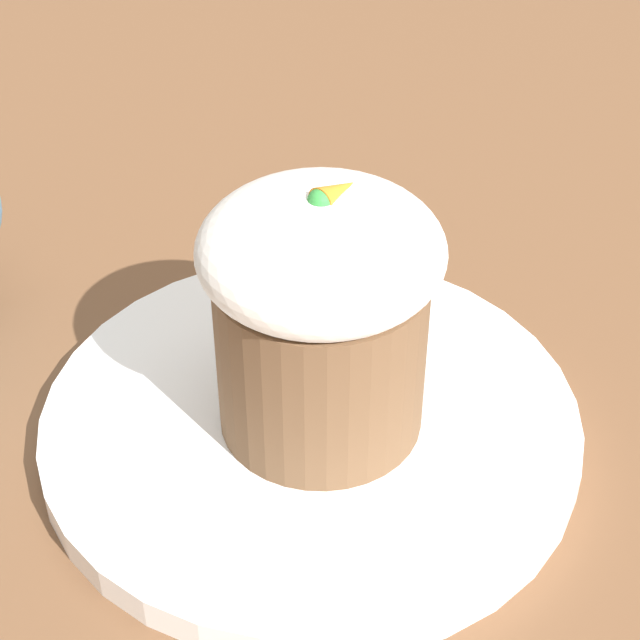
{
  "coord_description": "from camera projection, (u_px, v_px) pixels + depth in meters",
  "views": [
    {
      "loc": [
        -0.23,
        -0.21,
        0.31
      ],
      "look_at": [
        -0.0,
        -0.01,
        0.06
      ],
      "focal_mm": 60.0,
      "sensor_mm": 36.0,
      "label": 1
    }
  ],
  "objects": [
    {
      "name": "ground_plane",
      "position": [
        311.0,
        434.0,
        0.44
      ],
      "size": [
        4.0,
        4.0,
        0.0
      ],
      "primitive_type": "plane",
      "color": "brown"
    },
    {
      "name": "spoon",
      "position": [
        321.0,
        388.0,
        0.44
      ],
      "size": [
        0.06,
        0.12,
        0.01
      ],
      "color": "#B7B7BC",
      "rests_on": "dessert_plate"
    },
    {
      "name": "dessert_plate",
      "position": [
        311.0,
        423.0,
        0.43
      ],
      "size": [
        0.22,
        0.22,
        0.01
      ],
      "color": "white",
      "rests_on": "ground_plane"
    },
    {
      "name": "carrot_cake",
      "position": [
        320.0,
        309.0,
        0.39
      ],
      "size": [
        0.09,
        0.09,
        0.11
      ],
      "color": "brown",
      "rests_on": "dessert_plate"
    }
  ]
}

